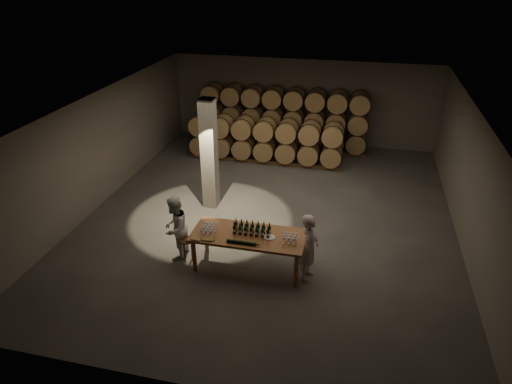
% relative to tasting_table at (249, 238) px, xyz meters
% --- Properties ---
extents(room, '(12.00, 12.00, 12.00)m').
position_rel_tasting_table_xyz_m(room, '(-1.80, 2.70, 0.80)').
color(room, '#4A4745').
rests_on(room, ground).
extents(tasting_table, '(2.60, 1.10, 0.90)m').
position_rel_tasting_table_xyz_m(tasting_table, '(0.00, 0.00, 0.00)').
color(tasting_table, brown).
rests_on(tasting_table, ground).
extents(barrel_stack_back, '(6.26, 0.95, 2.31)m').
position_rel_tasting_table_xyz_m(barrel_stack_back, '(-0.57, 7.70, 0.40)').
color(barrel_stack_back, brown).
rests_on(barrel_stack_back, ground).
extents(barrel_stack_front, '(5.48, 0.95, 1.57)m').
position_rel_tasting_table_xyz_m(barrel_stack_front, '(-0.96, 6.30, 0.03)').
color(barrel_stack_front, brown).
rests_on(barrel_stack_front, ground).
extents(bottle_cluster, '(0.86, 0.23, 0.31)m').
position_rel_tasting_table_xyz_m(bottle_cluster, '(0.07, 0.05, 0.22)').
color(bottle_cluster, black).
rests_on(bottle_cluster, tasting_table).
extents(lying_bottles, '(0.75, 0.08, 0.08)m').
position_rel_tasting_table_xyz_m(lying_bottles, '(-0.05, -0.40, 0.14)').
color(lying_bottles, black).
rests_on(lying_bottles, tasting_table).
extents(glass_cluster_left, '(0.30, 0.41, 0.16)m').
position_rel_tasting_table_xyz_m(glass_cluster_left, '(-0.92, -0.09, 0.22)').
color(glass_cluster_left, silver).
rests_on(glass_cluster_left, tasting_table).
extents(glass_cluster_right, '(0.30, 0.30, 0.16)m').
position_rel_tasting_table_xyz_m(glass_cluster_right, '(0.96, -0.04, 0.22)').
color(glass_cluster_right, silver).
rests_on(glass_cluster_right, tasting_table).
extents(plate, '(0.26, 0.26, 0.01)m').
position_rel_tasting_table_xyz_m(plate, '(0.48, -0.00, 0.11)').
color(plate, silver).
rests_on(plate, tasting_table).
extents(notebook_near, '(0.28, 0.23, 0.03)m').
position_rel_tasting_table_xyz_m(notebook_near, '(-0.84, -0.39, 0.12)').
color(notebook_near, olive).
rests_on(notebook_near, tasting_table).
extents(notebook_corner, '(0.24, 0.30, 0.02)m').
position_rel_tasting_table_xyz_m(notebook_corner, '(-1.09, -0.38, 0.12)').
color(notebook_corner, olive).
rests_on(notebook_corner, tasting_table).
extents(pen, '(0.12, 0.02, 0.01)m').
position_rel_tasting_table_xyz_m(pen, '(-0.72, -0.43, 0.11)').
color(pen, black).
rests_on(pen, tasting_table).
extents(stool, '(0.35, 0.35, 0.58)m').
position_rel_tasting_table_xyz_m(stool, '(-1.51, -0.05, -0.32)').
color(stool, brown).
rests_on(stool, ground).
extents(person_man, '(0.45, 0.63, 1.63)m').
position_rel_tasting_table_xyz_m(person_man, '(1.40, -0.08, 0.02)').
color(person_man, beige).
rests_on(person_man, ground).
extents(person_woman, '(0.63, 0.79, 1.60)m').
position_rel_tasting_table_xyz_m(person_woman, '(-1.81, 0.04, 0.00)').
color(person_woman, white).
rests_on(person_woman, ground).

